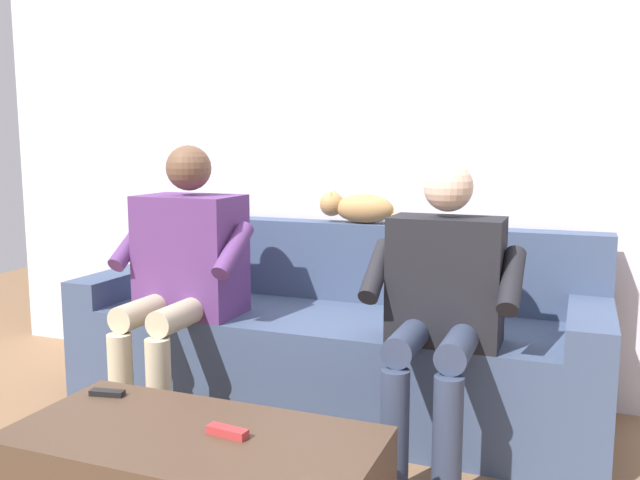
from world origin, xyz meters
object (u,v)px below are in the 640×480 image
object	(u,v)px
couch	(332,346)
remote_black	(107,393)
remote_red	(227,432)
person_left_seated	(442,297)
cat_on_backrest	(357,208)
person_right_seated	(184,265)

from	to	relation	value
couch	remote_black	size ratio (longest dim) A/B	20.13
remote_red	remote_black	size ratio (longest dim) A/B	1.09
person_left_seated	remote_black	size ratio (longest dim) A/B	9.77
remote_red	cat_on_backrest	bearing A→B (deg)	98.93
remote_black	person_right_seated	bearing A→B (deg)	89.75
couch	cat_on_backrest	world-z (taller)	cat_on_backrest
couch	cat_on_backrest	size ratio (longest dim) A/B	4.54
cat_on_backrest	remote_black	bearing A→B (deg)	69.96
couch	person_right_seated	world-z (taller)	person_right_seated
remote_red	remote_black	bearing A→B (deg)	172.52
person_left_seated	remote_black	world-z (taller)	person_left_seated
cat_on_backrest	remote_black	distance (m)	1.45
person_right_seated	cat_on_backrest	world-z (taller)	person_right_seated
person_left_seated	person_right_seated	bearing A→B (deg)	-2.21
couch	remote_red	size ratio (longest dim) A/B	18.44
person_right_seated	remote_red	bearing A→B (deg)	129.04
cat_on_backrest	remote_black	size ratio (longest dim) A/B	4.44
person_right_seated	cat_on_backrest	bearing A→B (deg)	-136.20
remote_red	person_left_seated	bearing A→B (deg)	65.44
cat_on_backrest	remote_black	xyz separation A→B (m)	(0.46, 1.27, -0.53)
cat_on_backrest	remote_red	xyz separation A→B (m)	(-0.07, 1.40, -0.53)
remote_red	remote_black	distance (m)	0.55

